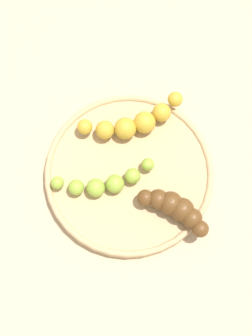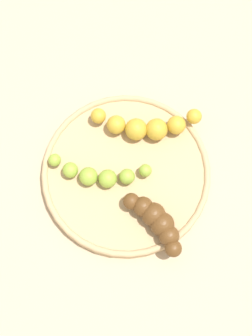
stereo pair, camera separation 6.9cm
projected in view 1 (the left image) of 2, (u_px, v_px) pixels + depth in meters
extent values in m
plane|color=tan|center=(126.00, 175.00, 0.73)|extent=(2.40, 2.40, 0.00)
cylinder|color=tan|center=(126.00, 174.00, 0.72)|extent=(0.27, 0.27, 0.02)
torus|color=tan|center=(126.00, 172.00, 0.71)|extent=(0.27, 0.27, 0.01)
sphere|color=#8CAD38|center=(54.00, 183.00, 0.69)|extent=(0.02, 0.02, 0.02)
sphere|color=#8CAD38|center=(73.00, 187.00, 0.68)|extent=(0.02, 0.02, 0.02)
sphere|color=#8CAD38|center=(93.00, 188.00, 0.68)|extent=(0.03, 0.03, 0.03)
sphere|color=#8CAD38|center=(112.00, 184.00, 0.69)|extent=(0.03, 0.03, 0.03)
sphere|color=#8CAD38|center=(130.00, 176.00, 0.69)|extent=(0.02, 0.02, 0.02)
sphere|color=#8CAD38|center=(145.00, 164.00, 0.70)|extent=(0.02, 0.02, 0.02)
sphere|color=#593819|center=(197.00, 229.00, 0.66)|extent=(0.03, 0.03, 0.03)
sphere|color=#593819|center=(189.00, 218.00, 0.67)|extent=(0.03, 0.03, 0.03)
sphere|color=#593819|center=(179.00, 210.00, 0.67)|extent=(0.04, 0.04, 0.04)
sphere|color=#593819|center=(167.00, 203.00, 0.67)|extent=(0.04, 0.04, 0.04)
sphere|color=#593819|center=(155.00, 199.00, 0.68)|extent=(0.03, 0.03, 0.03)
sphere|color=#593819|center=(142.00, 198.00, 0.68)|extent=(0.03, 0.03, 0.03)
sphere|color=gold|center=(82.00, 127.00, 0.71)|extent=(0.02, 0.02, 0.02)
sphere|color=gold|center=(102.00, 130.00, 0.71)|extent=(0.03, 0.03, 0.03)
sphere|color=gold|center=(122.00, 128.00, 0.71)|extent=(0.04, 0.04, 0.04)
sphere|color=gold|center=(142.00, 122.00, 0.71)|extent=(0.04, 0.04, 0.04)
sphere|color=gold|center=(159.00, 112.00, 0.72)|extent=(0.03, 0.03, 0.03)
sphere|color=gold|center=(172.00, 99.00, 0.73)|extent=(0.02, 0.02, 0.02)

